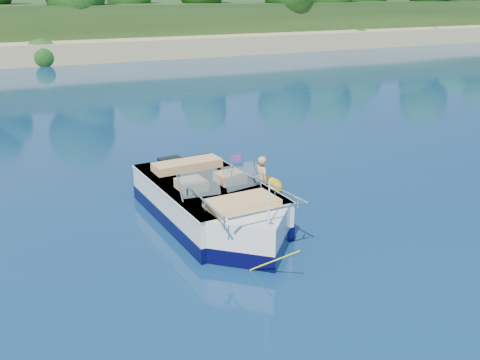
% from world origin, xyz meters
% --- Properties ---
extents(ground, '(160.00, 160.00, 0.00)m').
position_xyz_m(ground, '(0.00, 0.00, 0.00)').
color(ground, '#091A41').
rests_on(ground, ground).
extents(shoreline, '(170.00, 59.00, 6.00)m').
position_xyz_m(shoreline, '(0.00, 63.77, 0.98)').
color(shoreline, tan).
rests_on(shoreline, ground).
extents(motorboat, '(2.40, 6.18, 2.05)m').
position_xyz_m(motorboat, '(-0.26, 3.97, 0.40)').
color(motorboat, silver).
rests_on(motorboat, ground).
extents(tow_tube, '(1.61, 1.61, 0.32)m').
position_xyz_m(tow_tube, '(1.73, 5.49, 0.08)').
color(tow_tube, '#F6AA0D').
rests_on(tow_tube, ground).
extents(boy, '(0.52, 0.78, 1.40)m').
position_xyz_m(boy, '(1.69, 5.42, 0.00)').
color(boy, tan).
rests_on(boy, ground).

